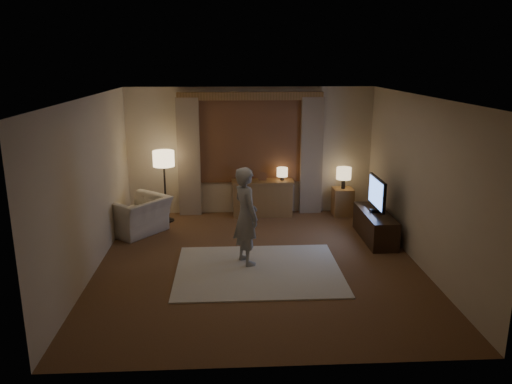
{
  "coord_description": "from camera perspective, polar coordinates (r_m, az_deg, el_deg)",
  "views": [
    {
      "loc": [
        -0.44,
        -7.33,
        3.13
      ],
      "look_at": [
        -0.0,
        0.6,
        1.01
      ],
      "focal_mm": 35.0,
      "sensor_mm": 36.0,
      "label": 1
    }
  ],
  "objects": [
    {
      "name": "table_lamp_side",
      "position": [
        10.3,
        10.0,
        2.05
      ],
      "size": [
        0.3,
        0.3,
        0.44
      ],
      "color": "black",
      "rests_on": "side_table"
    },
    {
      "name": "person",
      "position": [
        7.69,
        -1.16,
        -2.74
      ],
      "size": [
        0.56,
        0.66,
        1.54
      ],
      "primitive_type": "imported",
      "rotation": [
        0.0,
        0.0,
        1.99
      ],
      "color": "#A19E95",
      "rests_on": "rug"
    },
    {
      "name": "table_lamp_sideboard",
      "position": [
        10.13,
        3.01,
        2.22
      ],
      "size": [
        0.22,
        0.22,
        0.3
      ],
      "color": "black",
      "rests_on": "sideboard"
    },
    {
      "name": "sideboard",
      "position": [
        10.23,
        0.75,
        -0.8
      ],
      "size": [
        1.2,
        0.4,
        0.7
      ],
      "primitive_type": "cube",
      "color": "brown",
      "rests_on": "floor"
    },
    {
      "name": "rug",
      "position": [
        7.7,
        0.27,
        -8.94
      ],
      "size": [
        2.5,
        2.0,
        0.02
      ],
      "primitive_type": "cube",
      "color": "beige",
      "rests_on": "floor"
    },
    {
      "name": "picture_frame",
      "position": [
        10.12,
        0.75,
        1.66
      ],
      "size": [
        0.16,
        0.02,
        0.2
      ],
      "primitive_type": "cube",
      "color": "brown",
      "rests_on": "sideboard"
    },
    {
      "name": "tv_stand",
      "position": [
        9.17,
        13.45,
        -3.77
      ],
      "size": [
        0.45,
        1.4,
        0.5
      ],
      "primitive_type": "cube",
      "color": "black",
      "rests_on": "floor"
    },
    {
      "name": "room",
      "position": [
        8.04,
        0.06,
        2.06
      ],
      "size": [
        5.04,
        5.54,
        2.64
      ],
      "color": "brown",
      "rests_on": "ground"
    },
    {
      "name": "armchair",
      "position": [
        9.47,
        -13.43,
        -2.62
      ],
      "size": [
        1.35,
        1.37,
        0.67
      ],
      "primitive_type": "imported",
      "rotation": [
        0.0,
        0.0,
        -2.24
      ],
      "color": "beige",
      "rests_on": "floor"
    },
    {
      "name": "tv",
      "position": [
        9.0,
        13.67,
        -0.17
      ],
      "size": [
        0.21,
        0.87,
        0.63
      ],
      "color": "black",
      "rests_on": "tv_stand"
    },
    {
      "name": "side_table",
      "position": [
        10.45,
        9.86,
        -1.09
      ],
      "size": [
        0.4,
        0.4,
        0.56
      ],
      "primitive_type": "cube",
      "color": "brown",
      "rests_on": "floor"
    },
    {
      "name": "floor_lamp",
      "position": [
        9.83,
        -10.5,
        3.33
      ],
      "size": [
        0.41,
        0.41,
        1.42
      ],
      "color": "black",
      "rests_on": "floor"
    },
    {
      "name": "plant",
      "position": [
        10.09,
        -1.51,
        1.9
      ],
      "size": [
        0.16,
        0.13,
        0.3
      ],
      "primitive_type": "imported",
      "color": "#999999",
      "rests_on": "sideboard"
    }
  ]
}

